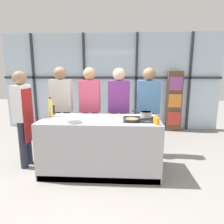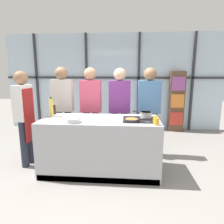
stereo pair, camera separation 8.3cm
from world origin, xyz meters
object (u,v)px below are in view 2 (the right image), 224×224
object	(u,v)px
spectator_center_right	(120,106)
saucepan	(146,115)
spectator_center_left	(91,105)
chef	(24,112)
mixing_bowl	(73,120)
oil_bottle	(51,107)
juice_glass_far	(155,119)
spectator_far_left	(63,105)
pepper_grinder	(54,109)
spectator_far_right	(149,106)
frying_pan	(132,120)
white_plate	(75,119)
juice_glass_near	(156,122)

from	to	relation	value
spectator_center_right	saucepan	xyz separation A→B (m)	(0.47, -0.65, -0.04)
spectator_center_left	chef	bearing A→B (deg)	30.95
spectator_center_left	mixing_bowl	distance (m)	1.06
chef	oil_bottle	world-z (taller)	chef
spectator_center_right	juice_glass_far	xyz separation A→B (m)	(0.59, -0.96, -0.04)
spectator_center_right	juice_glass_far	distance (m)	1.13
spectator_far_left	pepper_grinder	world-z (taller)	spectator_far_left
mixing_bowl	oil_bottle	distance (m)	0.66
saucepan	oil_bottle	xyz separation A→B (m)	(-1.66, 0.02, 0.10)
spectator_far_right	frying_pan	size ratio (longest dim) A/B	4.02
spectator_far_left	saucepan	xyz separation A→B (m)	(1.66, -0.65, -0.05)
mixing_bowl	pepper_grinder	size ratio (longest dim) A/B	1.16
white_plate	mixing_bowl	distance (m)	0.22
spectator_center_left	spectator_far_right	distance (m)	1.18
spectator_far_right	white_plate	world-z (taller)	spectator_far_right
pepper_grinder	juice_glass_far	size ratio (longest dim) A/B	1.92
frying_pan	juice_glass_far	bearing A→B (deg)	-9.79
spectator_center_right	oil_bottle	world-z (taller)	spectator_center_right
chef	spectator_center_right	bearing A→B (deg)	111.21
spectator_far_left	spectator_far_right	bearing A→B (deg)	-180.00
saucepan	mixing_bowl	xyz separation A→B (m)	(-1.16, -0.40, -0.02)
mixing_bowl	juice_glass_far	world-z (taller)	juice_glass_far
chef	mixing_bowl	bearing A→B (deg)	68.13
white_plate	oil_bottle	world-z (taller)	oil_bottle
chef	frying_pan	distance (m)	1.93
spectator_center_right	oil_bottle	xyz separation A→B (m)	(-1.18, -0.63, 0.07)
mixing_bowl	pepper_grinder	xyz separation A→B (m)	(-0.51, 0.58, 0.06)
white_plate	juice_glass_near	xyz separation A→B (m)	(1.30, -0.27, 0.05)
spectator_center_right	frying_pan	size ratio (longest dim) A/B	4.01
oil_bottle	frying_pan	bearing A→B (deg)	-10.77
frying_pan	mixing_bowl	world-z (taller)	mixing_bowl
juice_glass_near	saucepan	bearing A→B (deg)	104.59
pepper_grinder	juice_glass_far	bearing A→B (deg)	-15.52
spectator_far_left	juice_glass_near	bearing A→B (deg)	148.20
oil_bottle	juice_glass_near	distance (m)	1.84
spectator_center_right	saucepan	bearing A→B (deg)	126.10
spectator_far_right	juice_glass_near	distance (m)	1.10
frying_pan	spectator_center_right	bearing A→B (deg)	104.53
frying_pan	juice_glass_far	distance (m)	0.36
spectator_center_right	pepper_grinder	xyz separation A→B (m)	(-1.19, -0.47, -0.00)
spectator_far_right	white_plate	distance (m)	1.55
saucepan	juice_glass_near	distance (m)	0.47
saucepan	white_plate	bearing A→B (deg)	-171.31
frying_pan	oil_bottle	size ratio (longest dim) A/B	1.30
chef	oil_bottle	size ratio (longest dim) A/B	5.04
spectator_far_right	mixing_bowl	bearing A→B (deg)	39.41
spectator_center_right	pepper_grinder	distance (m)	1.28
spectator_far_left	spectator_center_left	world-z (taller)	spectator_far_left
chef	pepper_grinder	xyz separation A→B (m)	(0.48, 0.19, 0.03)
chef	juice_glass_far	distance (m)	2.29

